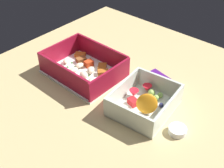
{
  "coord_description": "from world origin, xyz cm",
  "views": [
    {
      "loc": [
        36.14,
        -43.51,
        49.68
      ],
      "look_at": [
        -1.93,
        0.17,
        4.0
      ],
      "focal_mm": 45.33,
      "sensor_mm": 36.0,
      "label": 1
    }
  ],
  "objects_px": {
    "fruit_bowl": "(144,102)",
    "candy_bar": "(161,77)",
    "pasta_container": "(84,68)",
    "paper_cup_liner": "(178,130)"
  },
  "relations": [
    {
      "from": "fruit_bowl",
      "to": "candy_bar",
      "type": "relative_size",
      "value": 2.39
    },
    {
      "from": "fruit_bowl",
      "to": "paper_cup_liner",
      "type": "distance_m",
      "value": 0.11
    },
    {
      "from": "fruit_bowl",
      "to": "candy_bar",
      "type": "height_order",
      "value": "fruit_bowl"
    },
    {
      "from": "pasta_container",
      "to": "candy_bar",
      "type": "relative_size",
      "value": 3.0
    },
    {
      "from": "pasta_container",
      "to": "paper_cup_liner",
      "type": "distance_m",
      "value": 0.32
    },
    {
      "from": "pasta_container",
      "to": "paper_cup_liner",
      "type": "height_order",
      "value": "pasta_container"
    },
    {
      "from": "fruit_bowl",
      "to": "pasta_container",
      "type": "bearing_deg",
      "value": 178.63
    },
    {
      "from": "fruit_bowl",
      "to": "candy_bar",
      "type": "distance_m",
      "value": 0.13
    },
    {
      "from": "fruit_bowl",
      "to": "paper_cup_liner",
      "type": "height_order",
      "value": "fruit_bowl"
    },
    {
      "from": "fruit_bowl",
      "to": "paper_cup_liner",
      "type": "bearing_deg",
      "value": -8.93
    }
  ]
}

